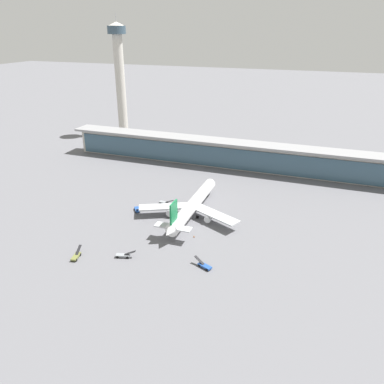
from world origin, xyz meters
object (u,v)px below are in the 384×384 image
airliner_on_stand (192,205)px  safety_cone_alpha (194,236)px  service_truck_on_taxiway_blue (137,209)px  service_truck_by_tail_grey (124,255)px  service_truck_under_wing_grey (165,203)px  service_truck_mid_apron_blue (204,266)px  service_truck_near_nose_olive (76,256)px  control_tower (120,72)px

airliner_on_stand → safety_cone_alpha: 17.90m
airliner_on_stand → service_truck_on_taxiway_blue: (-23.25, -4.05, -3.87)m
safety_cone_alpha → service_truck_on_taxiway_blue: bearing=157.9°
service_truck_by_tail_grey → service_truck_under_wing_grey: bearing=94.9°
service_truck_on_taxiway_blue → safety_cone_alpha: (29.73, -12.05, -0.49)m
service_truck_mid_apron_blue → safety_cone_alpha: bearing=119.6°
service_truck_near_nose_olive → service_truck_mid_apron_blue: same height
service_truck_near_nose_olive → control_tower: (-63.23, 145.22, 42.35)m
service_truck_near_nose_olive → service_truck_under_wing_grey: size_ratio=1.01×
airliner_on_stand → service_truck_mid_apron_blue: size_ratio=8.22×
airliner_on_stand → service_truck_under_wing_grey: size_ratio=8.10×
service_truck_by_tail_grey → safety_cone_alpha: bearing=49.4°
service_truck_near_nose_olive → service_truck_on_taxiway_blue: (2.83, 38.61, 0.00)m
service_truck_by_tail_grey → control_tower: control_tower is taller
service_truck_mid_apron_blue → control_tower: size_ratio=0.09×
airliner_on_stand → safety_cone_alpha: size_ratio=79.50×
service_truck_under_wing_grey → control_tower: bearing=127.7°
service_truck_under_wing_grey → service_truck_mid_apron_blue: same height
service_truck_mid_apron_blue → service_truck_near_nose_olive: bearing=-167.4°
airliner_on_stand → service_truck_mid_apron_blue: (16.20, -33.22, -3.87)m
service_truck_near_nose_olive → service_truck_mid_apron_blue: (42.28, 9.45, 0.00)m
service_truck_mid_apron_blue → service_truck_on_taxiway_blue: (-39.45, 29.16, 0.00)m
service_truck_near_nose_olive → service_truck_by_tail_grey: (14.79, 5.86, 0.00)m
airliner_on_stand → service_truck_by_tail_grey: (-11.28, -36.81, -3.87)m
airliner_on_stand → control_tower: control_tower is taller
service_truck_under_wing_grey → service_truck_on_taxiway_blue: bearing=-128.6°
airliner_on_stand → service_truck_under_wing_grey: 16.71m
service_truck_near_nose_olive → service_truck_on_taxiway_blue: bearing=85.8°
service_truck_on_taxiway_blue → safety_cone_alpha: bearing=-22.1°
service_truck_near_nose_olive → control_tower: size_ratio=0.09×
airliner_on_stand → control_tower: 141.33m
service_truck_on_taxiway_blue → control_tower: (-66.06, 106.61, 42.35)m
service_truck_by_tail_grey → safety_cone_alpha: 27.29m
service_truck_under_wing_grey → service_truck_mid_apron_blue: bearing=-51.7°
service_truck_near_nose_olive → safety_cone_alpha: service_truck_near_nose_olive is taller
service_truck_under_wing_grey → control_tower: size_ratio=0.09×
service_truck_mid_apron_blue → airliner_on_stand: bearing=116.0°
service_truck_mid_apron_blue → control_tower: bearing=127.8°
airliner_on_stand → service_truck_by_tail_grey: size_ratio=8.05×
service_truck_near_nose_olive → service_truck_by_tail_grey: bearing=21.6°
airliner_on_stand → service_truck_mid_apron_blue: bearing=-64.0°
service_truck_mid_apron_blue → safety_cone_alpha: service_truck_mid_apron_blue is taller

